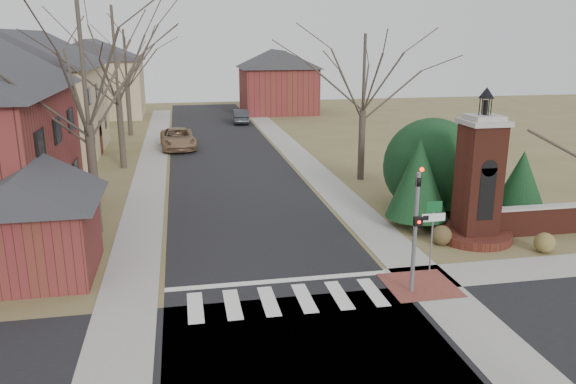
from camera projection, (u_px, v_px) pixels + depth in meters
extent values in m
plane|color=brown|center=(292.00, 311.00, 17.83)|extent=(120.00, 120.00, 0.00)
cube|color=black|center=(229.00, 163.00, 38.64)|extent=(8.00, 70.00, 0.01)
cube|color=black|center=(313.00, 363.00, 14.99)|extent=(120.00, 8.00, 0.01)
cube|color=silver|center=(287.00, 300.00, 18.59)|extent=(8.00, 2.20, 0.02)
cube|color=silver|center=(279.00, 281.00, 20.01)|extent=(8.00, 0.35, 0.02)
cube|color=gray|center=(303.00, 160.00, 39.59)|extent=(2.00, 60.00, 0.02)
cube|color=gray|center=(152.00, 166.00, 37.69)|extent=(2.00, 60.00, 0.02)
cube|color=brown|center=(420.00, 285.00, 19.65)|extent=(2.40, 2.40, 0.02)
cylinder|color=slate|center=(415.00, 234.00, 18.62)|extent=(0.14, 0.14, 4.20)
imported|color=black|center=(419.00, 177.00, 18.10)|extent=(0.15, 0.18, 0.90)
sphere|color=#FF0C05|center=(422.00, 169.00, 17.81)|extent=(0.14, 0.14, 0.14)
cube|color=black|center=(418.00, 221.00, 18.32)|extent=(0.28, 0.16, 0.30)
sphere|color=#FF0C05|center=(419.00, 222.00, 18.24)|extent=(0.11, 0.11, 0.11)
cylinder|color=slate|center=(432.00, 240.00, 20.40)|extent=(0.06, 0.06, 2.60)
cube|color=silver|center=(433.00, 217.00, 20.16)|extent=(0.90, 0.03, 0.30)
cube|color=black|center=(426.00, 218.00, 20.09)|extent=(0.22, 0.02, 0.18)
cube|color=#104E23|center=(434.00, 207.00, 20.05)|extent=(0.60, 0.03, 0.40)
cylinder|color=#552319|center=(473.00, 235.00, 24.16)|extent=(3.20, 3.20, 0.36)
cube|color=#552319|center=(478.00, 183.00, 23.54)|extent=(1.50, 1.50, 5.00)
cube|color=black|center=(487.00, 194.00, 22.94)|extent=(0.70, 0.10, 2.20)
cube|color=gray|center=(484.00, 122.00, 22.86)|extent=(1.70, 1.70, 0.20)
cube|color=gray|center=(484.00, 117.00, 22.80)|extent=(1.30, 1.30, 0.20)
cylinder|color=black|center=(485.00, 108.00, 22.70)|extent=(0.20, 0.20, 0.60)
cone|color=black|center=(487.00, 93.00, 22.54)|extent=(0.64, 0.64, 0.45)
cube|color=#552319|center=(568.00, 219.00, 24.87)|extent=(7.50, 0.40, 1.20)
cube|color=gray|center=(570.00, 205.00, 24.70)|extent=(7.50, 0.50, 0.10)
cube|color=tan|center=(32.00, 112.00, 40.04)|extent=(9.00, 12.00, 6.40)
cube|color=maroon|center=(36.00, 239.00, 20.16)|extent=(4.00, 4.00, 2.80)
cube|color=tan|center=(95.00, 89.00, 60.24)|extent=(10.00, 8.00, 6.00)
cube|color=tan|center=(60.00, 51.00, 57.14)|extent=(0.75, 0.75, 3.08)
cube|color=maroon|center=(278.00, 90.00, 64.03)|extent=(8.00, 8.00, 5.00)
cube|color=maroon|center=(260.00, 60.00, 61.20)|extent=(0.75, 0.75, 2.80)
cylinder|color=#473D33|center=(415.00, 221.00, 25.71)|extent=(0.20, 0.20, 0.50)
cone|color=black|center=(418.00, 178.00, 25.16)|extent=(2.80, 2.80, 3.60)
cylinder|color=#473D33|center=(469.00, 210.00, 27.44)|extent=(0.20, 0.20, 0.50)
cone|color=black|center=(473.00, 163.00, 26.82)|extent=(3.40, 3.40, 4.20)
cylinder|color=#473D33|center=(518.00, 213.00, 26.86)|extent=(0.20, 0.20, 0.50)
cone|color=black|center=(521.00, 180.00, 26.42)|extent=(2.40, 2.40, 2.80)
sphere|color=black|center=(432.00, 162.00, 27.82)|extent=(4.80, 4.80, 4.80)
cylinder|color=#473D33|center=(94.00, 180.00, 24.42)|extent=(0.40, 0.40, 4.83)
cylinder|color=#473D33|center=(121.00, 130.00, 36.69)|extent=(0.40, 0.40, 5.04)
cylinder|color=#473D33|center=(129.00, 110.00, 48.98)|extent=(0.40, 0.40, 4.41)
cylinder|color=#473D33|center=(362.00, 145.00, 33.78)|extent=(0.40, 0.40, 4.20)
imported|color=#8F6D4E|center=(178.00, 139.00, 43.54)|extent=(2.88, 5.72, 1.55)
imported|color=#303237|center=(241.00, 116.00, 56.33)|extent=(1.73, 4.33, 1.40)
sphere|color=brown|center=(441.00, 235.00, 23.41)|extent=(0.85, 0.85, 0.85)
sphere|color=brown|center=(545.00, 243.00, 22.57)|extent=(0.83, 0.83, 0.83)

